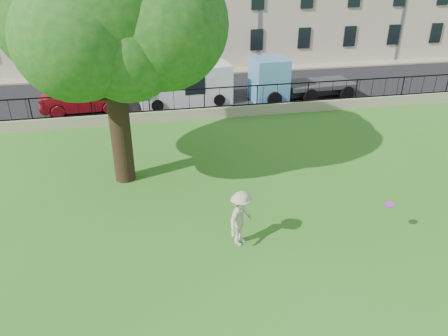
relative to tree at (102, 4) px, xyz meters
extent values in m
plane|color=#32701A|center=(4.47, -5.60, -6.78)|extent=(120.00, 120.00, 0.00)
cube|color=gray|center=(4.47, 6.40, -6.48)|extent=(50.00, 0.40, 0.60)
cube|color=black|center=(4.47, 6.40, -6.15)|extent=(50.00, 0.05, 0.06)
cube|color=black|center=(4.47, 6.40, -5.08)|extent=(50.00, 0.05, 0.06)
cube|color=black|center=(4.47, 11.10, -6.78)|extent=(60.00, 9.00, 0.01)
cube|color=gray|center=(4.47, 16.30, -6.72)|extent=(60.00, 1.40, 0.12)
cylinder|color=black|center=(0.13, -0.06, -4.58)|extent=(0.80, 0.80, 4.40)
sphere|color=#154D14|center=(0.13, -0.06, 0.11)|extent=(6.12, 6.12, 6.12)
sphere|color=#154D14|center=(1.93, -0.86, -0.59)|extent=(4.59, 4.59, 4.59)
sphere|color=#154D14|center=(-1.47, 0.74, -0.29)|extent=(4.96, 4.96, 4.96)
imported|color=#B7B195|center=(3.74, -5.29, -5.85)|extent=(1.32, 1.36, 1.87)
cylinder|color=purple|center=(8.47, -5.81, -5.60)|extent=(0.34, 0.35, 0.12)
imported|color=maroon|center=(-2.11, 8.80, -6.00)|extent=(4.83, 1.86, 1.57)
cube|color=silver|center=(3.74, 9.32, -5.63)|extent=(5.65, 2.60, 2.31)
cube|color=#599AD2|center=(10.97, 8.80, -5.46)|extent=(6.42, 2.59, 2.65)
camera|label=1|loc=(0.94, -16.41, 1.67)|focal=35.00mm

